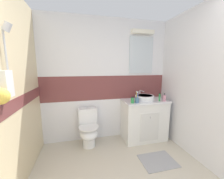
{
  "coord_description": "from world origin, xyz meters",
  "views": [
    {
      "loc": [
        -0.54,
        -0.32,
        1.53
      ],
      "look_at": [
        -0.01,
        1.89,
        1.15
      ],
      "focal_mm": 21.41,
      "sensor_mm": 36.0,
      "label": 1
    }
  ],
  "objects": [
    {
      "name": "soap_dispenser",
      "position": [
        1.1,
        1.99,
        0.91
      ],
      "size": [
        0.06,
        0.06,
        0.16
      ],
      "color": "pink",
      "rests_on": "vanity_cabinet"
    },
    {
      "name": "bath_mat",
      "position": [
        0.65,
        1.42,
        0.01
      ],
      "size": [
        0.56,
        0.43,
        0.01
      ],
      "primitive_type": "cube",
      "color": "#99999E",
      "rests_on": "ground_plane"
    },
    {
      "name": "toothbrush_cup",
      "position": [
        0.51,
        1.99,
        0.91
      ],
      "size": [
        0.08,
        0.08,
        0.23
      ],
      "color": "#4C7299",
      "rests_on": "vanity_cabinet"
    },
    {
      "name": "sink_basin",
      "position": [
        0.75,
        2.16,
        0.91
      ],
      "size": [
        0.39,
        0.43,
        0.18
      ],
      "color": "white",
      "rests_on": "vanity_cabinet"
    },
    {
      "name": "wall_right_plain",
      "position": [
        1.35,
        1.2,
        1.25
      ],
      "size": [
        0.1,
        3.48,
        2.5
      ],
      "primitive_type": "cube",
      "color": "white",
      "rests_on": "ground_plane"
    },
    {
      "name": "toothpaste_tube_upright",
      "position": [
        1.0,
        2.0,
        0.93
      ],
      "size": [
        0.03,
        0.03,
        0.17
      ],
      "color": "green",
      "rests_on": "vanity_cabinet"
    },
    {
      "name": "wall_back_tiled",
      "position": [
        0.01,
        2.45,
        1.26
      ],
      "size": [
        3.2,
        0.2,
        2.5
      ],
      "color": "white",
      "rests_on": "ground_plane"
    },
    {
      "name": "toilet",
      "position": [
        -0.42,
        2.15,
        0.35
      ],
      "size": [
        0.37,
        0.5,
        0.74
      ],
      "color": "white",
      "rests_on": "ground_plane"
    },
    {
      "name": "lotion_bottle_short",
      "position": [
        0.42,
        2.0,
        0.91
      ],
      "size": [
        0.06,
        0.06,
        0.12
      ],
      "color": "green",
      "rests_on": "vanity_cabinet"
    },
    {
      "name": "vanity_cabinet",
      "position": [
        0.75,
        2.15,
        0.43
      ],
      "size": [
        0.91,
        0.53,
        0.85
      ],
      "color": "white",
      "rests_on": "ground_plane"
    }
  ]
}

